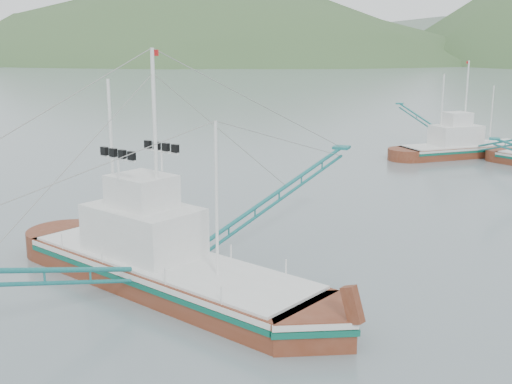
% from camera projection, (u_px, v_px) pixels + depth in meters
% --- Properties ---
extents(ground, '(1200.00, 1200.00, 0.00)m').
position_uv_depth(ground, '(215.00, 276.00, 33.44)').
color(ground, slate).
rests_on(ground, ground).
extents(main_boat, '(17.67, 30.04, 12.55)m').
position_uv_depth(main_boat, '(164.00, 239.00, 31.40)').
color(main_boat, '#632814').
rests_on(main_boat, ground).
extents(bg_boat_far, '(21.51, 23.07, 10.88)m').
position_uv_depth(bg_boat_far, '(467.00, 134.00, 68.45)').
color(bg_boat_far, '#632814').
rests_on(bg_boat_far, ground).
extents(headland_left, '(448.00, 308.00, 210.00)m').
position_uv_depth(headland_left, '(195.00, 61.00, 423.68)').
color(headland_left, '#39582D').
rests_on(headland_left, ground).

